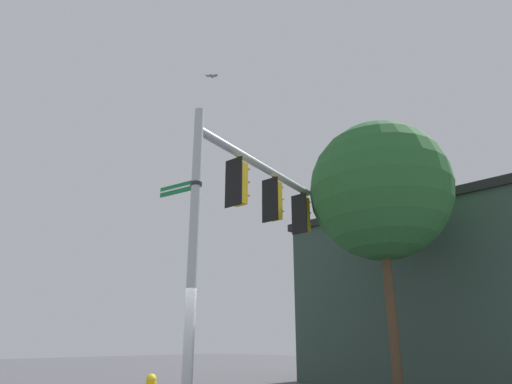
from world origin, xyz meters
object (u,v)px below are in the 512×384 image
object	(u,v)px
traffic_light_mid_outer	(303,215)
street_name_sign	(185,187)
traffic_light_mid_inner	(274,201)
bird_flying	(212,76)
traffic_light_nearest_pole	(239,184)

from	to	relation	value
traffic_light_mid_outer	street_name_sign	xyz separation A→B (m)	(0.26, -4.89, -0.48)
traffic_light_mid_inner	street_name_sign	world-z (taller)	traffic_light_mid_inner
street_name_sign	bird_flying	distance (m)	3.89
traffic_light_nearest_pole	traffic_light_mid_outer	distance (m)	3.33
traffic_light_mid_inner	traffic_light_mid_outer	size ratio (longest dim) A/B	1.00
street_name_sign	traffic_light_mid_outer	bearing A→B (deg)	93.05
traffic_light_mid_inner	traffic_light_nearest_pole	bearing A→B (deg)	-83.04
traffic_light_nearest_pole	bird_flying	xyz separation A→B (m)	(-0.71, -0.38, 3.18)
traffic_light_mid_outer	bird_flying	size ratio (longest dim) A/B	3.84
traffic_light_mid_inner	bird_flying	world-z (taller)	bird_flying
traffic_light_mid_outer	street_name_sign	distance (m)	4.92
traffic_light_mid_outer	street_name_sign	bearing A→B (deg)	-86.95
traffic_light_nearest_pole	bird_flying	size ratio (longest dim) A/B	3.84
traffic_light_mid_inner	bird_flying	size ratio (longest dim) A/B	3.84
traffic_light_mid_outer	bird_flying	xyz separation A→B (m)	(-0.31, -3.69, 3.18)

